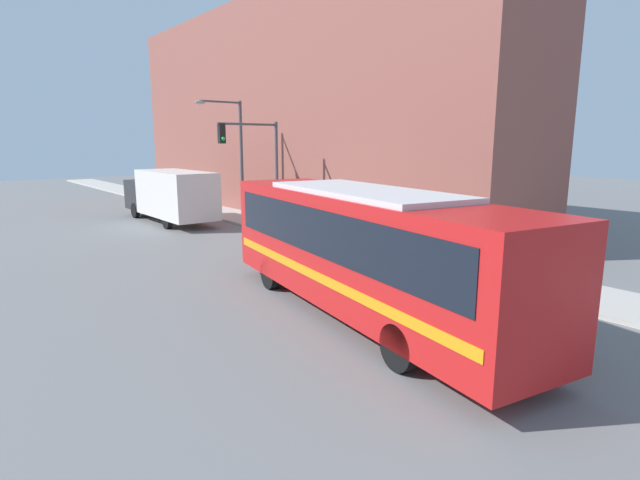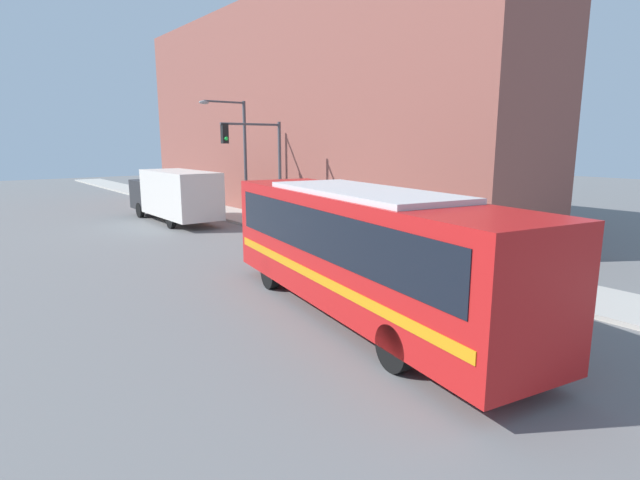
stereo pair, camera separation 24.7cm
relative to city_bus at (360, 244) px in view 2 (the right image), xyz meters
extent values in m
plane|color=slate|center=(0.14, 0.16, -1.93)|extent=(120.00, 120.00, 0.00)
cube|color=#B7B2A8|center=(6.05, 20.16, -1.86)|extent=(2.82, 70.00, 0.13)
cube|color=brown|center=(10.46, 17.62, 4.55)|extent=(6.00, 32.91, 12.96)
cube|color=red|center=(0.00, 0.00, -0.11)|extent=(4.36, 11.38, 2.80)
cube|color=black|center=(0.00, 0.00, 0.39)|extent=(4.24, 10.51, 1.16)
cube|color=orange|center=(0.00, 0.00, -0.73)|extent=(4.32, 10.95, 0.24)
cube|color=silver|center=(0.00, 0.00, 1.34)|extent=(3.31, 6.42, 0.16)
cylinder|color=black|center=(1.68, 3.21, -1.44)|extent=(0.44, 1.02, 0.98)
cylinder|color=black|center=(-0.51, 3.58, -1.44)|extent=(0.44, 1.02, 0.98)
cylinder|color=black|center=(0.57, -3.20, -1.44)|extent=(0.44, 1.02, 0.98)
cylinder|color=black|center=(-1.61, -2.83, -1.44)|extent=(0.44, 1.02, 0.98)
cube|color=silver|center=(2.24, 17.30, -0.24)|extent=(2.39, 6.08, 2.48)
cube|color=#262628|center=(2.24, 21.52, -0.60)|extent=(2.27, 2.36, 1.75)
cylinder|color=black|center=(1.19, 21.10, -1.48)|extent=(0.25, 0.90, 0.90)
cylinder|color=black|center=(1.19, 16.16, -1.48)|extent=(0.25, 0.90, 0.90)
cylinder|color=gold|center=(5.24, 4.85, -1.50)|extent=(0.21, 0.21, 0.59)
sphere|color=gold|center=(5.24, 4.85, -1.14)|extent=(0.20, 0.20, 0.20)
cylinder|color=gold|center=(5.24, 4.73, -1.47)|extent=(0.10, 0.13, 0.10)
cylinder|color=#47474C|center=(5.39, 12.01, 0.88)|extent=(0.16, 0.16, 5.35)
cylinder|color=#47474C|center=(3.79, 12.01, 3.40)|extent=(3.20, 0.11, 0.11)
cube|color=black|center=(2.39, 12.01, 2.95)|extent=(0.30, 0.24, 0.90)
sphere|color=#19D83F|center=(2.39, 11.87, 2.73)|extent=(0.18, 0.18, 0.18)
cylinder|color=#47474C|center=(5.24, 9.83, -1.28)|extent=(0.06, 0.06, 1.03)
cylinder|color=#4C4C51|center=(5.24, 9.83, -0.66)|extent=(0.14, 0.14, 0.22)
cylinder|color=#47474C|center=(5.49, 15.69, 1.49)|extent=(0.18, 0.18, 6.57)
cylinder|color=#47474C|center=(4.31, 15.69, 4.68)|extent=(2.36, 0.11, 0.11)
ellipsoid|color=gray|center=(3.13, 15.69, 4.60)|extent=(0.56, 0.28, 0.20)
cylinder|color=#23283D|center=(6.02, 12.38, -1.39)|extent=(0.28, 0.28, 0.81)
cylinder|color=#2659A5|center=(6.02, 12.38, -0.65)|extent=(0.34, 0.34, 0.67)
sphere|color=tan|center=(6.02, 12.38, -0.20)|extent=(0.22, 0.22, 0.22)
camera|label=1|loc=(-8.66, -9.13, 2.58)|focal=28.00mm
camera|label=2|loc=(-8.46, -9.28, 2.58)|focal=28.00mm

